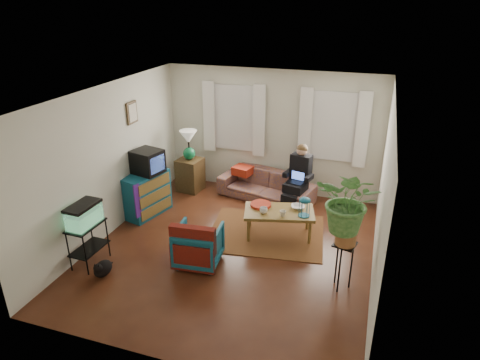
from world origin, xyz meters
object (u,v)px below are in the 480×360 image
(sofa, at_px, (266,182))
(side_table, at_px, (190,175))
(armchair, at_px, (198,243))
(dresser, at_px, (146,194))
(aquarium_stand, at_px, (89,244))
(coffee_table, at_px, (279,223))
(plant_stand, at_px, (342,266))

(sofa, height_order, side_table, sofa)
(sofa, distance_m, armchair, 2.61)
(dresser, xyz_separation_m, armchair, (1.61, -1.22, -0.07))
(aquarium_stand, bearing_deg, dresser, 91.58)
(sofa, height_order, coffee_table, sofa)
(coffee_table, relative_size, plant_stand, 1.61)
(armchair, bearing_deg, side_table, -68.63)
(armchair, bearing_deg, aquarium_stand, 13.53)
(sofa, xyz_separation_m, side_table, (-1.68, -0.08, -0.03))
(sofa, relative_size, coffee_table, 1.65)
(coffee_table, bearing_deg, armchair, -144.37)
(aquarium_stand, xyz_separation_m, coffee_table, (2.63, 1.76, -0.10))
(armchair, bearing_deg, dresser, -42.70)
(side_table, bearing_deg, coffee_table, -29.62)
(side_table, relative_size, armchair, 1.01)
(dresser, distance_m, plant_stand, 3.99)
(dresser, xyz_separation_m, coffee_table, (2.62, -0.02, -0.17))
(sofa, distance_m, plant_stand, 3.10)
(dresser, height_order, armchair, dresser)
(plant_stand, bearing_deg, coffee_table, 136.49)
(dresser, height_order, coffee_table, dresser)
(side_table, bearing_deg, aquarium_stand, -96.53)
(dresser, relative_size, coffee_table, 0.78)
(plant_stand, bearing_deg, dresser, 163.12)
(dresser, bearing_deg, side_table, 89.41)
(sofa, bearing_deg, coffee_table, -53.04)
(coffee_table, xyz_separation_m, plant_stand, (1.20, -1.14, 0.12))
(side_table, bearing_deg, sofa, 2.82)
(aquarium_stand, bearing_deg, coffee_table, 35.76)
(dresser, relative_size, plant_stand, 1.25)
(sofa, bearing_deg, plant_stand, -41.00)
(side_table, xyz_separation_m, aquarium_stand, (-0.35, -3.06, -0.01))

